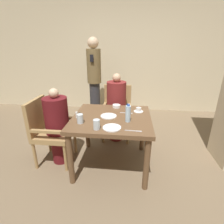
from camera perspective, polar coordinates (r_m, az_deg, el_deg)
name	(u,v)px	position (r m, az deg, el deg)	size (l,w,h in m)	color
ground_plane	(112,163)	(2.64, -0.12, -16.40)	(16.00, 16.00, 0.00)	#7A664C
wall_back	(122,53)	(4.44, 3.42, 18.53)	(8.00, 0.06, 2.80)	beige
dining_table	(112,124)	(2.31, -0.13, -4.00)	(1.01, 0.96, 0.73)	brown
chair_left_side	(48,128)	(2.60, -20.05, -5.05)	(0.49, 0.49, 0.93)	#A88451
diner_in_left_chair	(58,126)	(2.52, -17.33, -4.37)	(0.32, 0.32, 1.09)	#5B1419
chair_far_side	(117,109)	(3.14, 1.61, 0.86)	(0.49, 0.49, 0.93)	#A88451
diner_in_far_chair	(116,107)	(2.98, 1.41, 1.55)	(0.32, 0.32, 1.18)	maroon
standing_host	(94,77)	(3.87, -5.81, 11.23)	(0.30, 0.33, 1.75)	#2D2D33
plate_main_left	(112,128)	(1.97, -0.04, -5.13)	(0.21, 0.21, 0.01)	white
plate_main_right	(109,116)	(2.28, -1.13, -1.33)	(0.21, 0.21, 0.01)	white
teacup_with_saucer	(139,110)	(2.46, 8.66, 0.64)	(0.13, 0.13, 0.06)	white
bowl_small	(116,106)	(2.60, 1.47, 1.96)	(0.12, 0.12, 0.04)	white
water_bottle	(128,114)	(2.10, 5.26, -0.50)	(0.06, 0.06, 0.22)	silver
glass_tall_near	(80,119)	(2.11, -10.37, -2.16)	(0.08, 0.08, 0.11)	silver
glass_tall_mid	(97,124)	(1.93, -5.08, -4.07)	(0.08, 0.08, 0.11)	silver
salt_shaker	(77,115)	(2.27, -11.45, -0.94)	(0.03, 0.03, 0.08)	white
pepper_shaker	(80,115)	(2.26, -10.50, -1.04)	(0.03, 0.03, 0.08)	#4C3D2D
fork_beside_plate	(128,113)	(2.40, 5.14, -0.33)	(0.17, 0.03, 0.00)	silver
knife_beside_plate	(134,131)	(1.92, 7.26, -6.13)	(0.19, 0.02, 0.00)	silver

